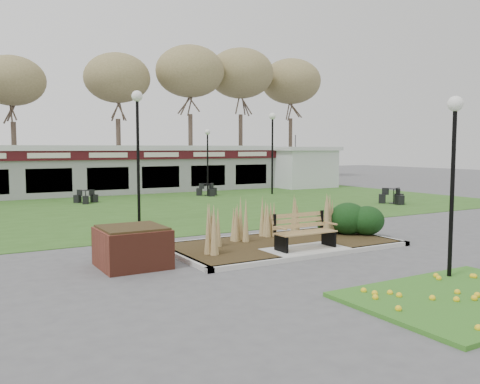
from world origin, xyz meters
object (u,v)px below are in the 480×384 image
park_bench (303,231)px  lamp_post_mid_left (138,127)px  lamp_post_mid_right (208,147)px  bistro_set_c (208,192)px  patio_umbrella (295,164)px  lamp_post_far_right (272,135)px  service_hut (303,167)px  brick_planter (132,247)px  bistro_set_a (86,199)px  lamp_post_near_left (454,147)px  food_pavilion (101,169)px  bistro_set_d (394,199)px

park_bench → lamp_post_mid_left: 8.17m
lamp_post_mid_right → bistro_set_c: bearing=58.3°
lamp_post_mid_left → patio_umbrella: size_ratio=1.90×
lamp_post_far_right → bistro_set_c: lamp_post_far_right is taller
service_hut → lamp_post_mid_left: lamp_post_mid_left is taller
park_bench → brick_planter: 4.47m
lamp_post_mid_left → bistro_set_a: lamp_post_mid_left is taller
park_bench → patio_umbrella: (12.85, 17.75, 1.02)m
lamp_post_mid_left → lamp_post_far_right: 12.79m
lamp_post_near_left → lamp_post_mid_left: (-2.91, 11.12, 0.74)m
food_pavilion → lamp_post_mid_left: size_ratio=5.09×
lamp_post_near_left → bistro_set_a: size_ratio=3.27×
lamp_post_near_left → lamp_post_mid_left: 11.52m
bistro_set_c → lamp_post_mid_left: bearing=-130.5°
lamp_post_mid_left → bistro_set_d: (12.94, -0.27, -3.25)m
bistro_set_c → lamp_post_near_left: bearing=-101.8°
lamp_post_mid_right → bistro_set_a: bearing=-176.8°
lamp_post_mid_right → bistro_set_a: lamp_post_mid_right is taller
food_pavilion → bistro_set_a: 5.29m
brick_planter → lamp_post_mid_left: lamp_post_mid_left is taller
park_bench → bistro_set_c: bearing=72.2°
brick_planter → bistro_set_d: size_ratio=1.11×
service_hut → bistro_set_d: bearing=-103.2°
service_hut → bistro_set_d: 11.00m
food_pavilion → lamp_post_far_right: 10.39m
food_pavilion → lamp_post_near_left: (0.96, -23.46, 1.31)m
service_hut → lamp_post_mid_left: size_ratio=0.91×
bistro_set_a → bistro_set_d: (13.06, -7.90, 0.03)m
bistro_set_c → bistro_set_d: 10.31m
food_pavilion → lamp_post_far_right: bearing=-31.2°
lamp_post_far_right → bistro_set_d: bearing=-72.7°
lamp_post_near_left → patio_umbrella: 24.59m
brick_planter → patio_umbrella: (17.25, 17.00, 1.13)m
lamp_post_mid_right → lamp_post_near_left: bearing=-101.7°
service_hut → bistro_set_c: bearing=-165.0°
lamp_post_mid_left → bistro_set_d: bearing=-1.2°
lamp_post_mid_right → patio_umbrella: lamp_post_mid_right is taller
bistro_set_c → patio_umbrella: (7.89, 2.29, 1.36)m
brick_planter → lamp_post_mid_right: 17.51m
food_pavilion → bistro_set_a: (-2.06, -4.71, -1.24)m
bistro_set_a → patio_umbrella: size_ratio=0.46×
lamp_post_near_left → patio_umbrella: (11.88, 21.50, -1.17)m
brick_planter → service_hut: size_ratio=0.34×
lamp_post_mid_left → bistro_set_c: (6.91, 8.09, -3.27)m
brick_planter → service_hut: service_hut is taller
food_pavilion → bistro_set_d: bearing=-48.9°
lamp_post_far_right → patio_umbrella: lamp_post_far_right is taller
bistro_set_a → patio_umbrella: bearing=10.4°
lamp_post_near_left → bistro_set_c: lamp_post_near_left is taller
lamp_post_mid_left → patio_umbrella: (14.79, 10.38, -1.91)m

